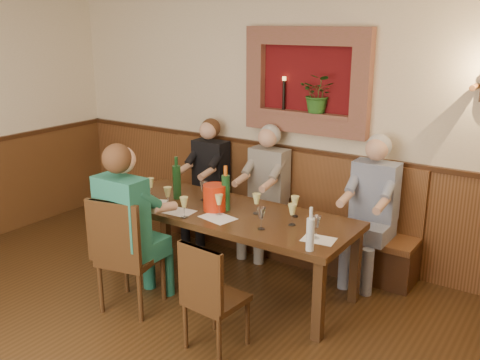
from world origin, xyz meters
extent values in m
cube|color=beige|center=(0.00, 3.00, 1.40)|extent=(6.00, 0.04, 2.80)
cube|color=#4D2F16|center=(0.00, 2.98, 0.55)|extent=(6.00, 0.04, 1.10)
cube|color=#381E0F|center=(0.00, 2.98, 1.12)|extent=(6.02, 0.06, 0.05)
cube|color=#5B0D10|center=(0.20, 2.98, 1.85)|extent=(1.00, 0.02, 0.70)
cube|color=brown|center=(0.20, 2.94, 2.29)|extent=(1.36, 0.12, 0.18)
cube|color=brown|center=(0.20, 2.94, 1.41)|extent=(1.36, 0.12, 0.18)
cube|color=brown|center=(-0.39, 2.94, 1.85)|extent=(0.18, 0.12, 0.70)
cube|color=brown|center=(0.79, 2.94, 1.85)|extent=(0.18, 0.12, 0.70)
cube|color=brown|center=(0.20, 2.94, 1.52)|extent=(1.00, 0.14, 0.04)
imported|color=#285D1F|center=(0.35, 2.94, 1.74)|extent=(0.35, 0.30, 0.39)
cylinder|color=black|center=(-0.05, 2.94, 1.69)|extent=(0.03, 0.03, 0.30)
cylinder|color=#FFBF59|center=(-0.05, 2.94, 1.86)|extent=(0.04, 0.04, 0.04)
cylinder|color=#4D2F16|center=(1.80, 2.88, 1.90)|extent=(0.05, 0.18, 0.05)
cube|color=#392211|center=(0.00, 1.85, 0.72)|extent=(2.40, 0.90, 0.06)
cube|color=#392211|center=(-1.12, 1.48, 0.34)|extent=(0.08, 0.08, 0.69)
cube|color=#392211|center=(1.12, 1.48, 0.34)|extent=(0.08, 0.08, 0.69)
cube|color=#392211|center=(-1.12, 2.22, 0.34)|extent=(0.08, 0.08, 0.69)
cube|color=#392211|center=(1.12, 2.22, 0.34)|extent=(0.08, 0.08, 0.69)
cube|color=#381E0F|center=(0.00, 2.76, 0.20)|extent=(3.00, 0.40, 0.40)
cube|color=#4D2F16|center=(0.00, 2.76, 0.42)|extent=(3.00, 0.45, 0.06)
cube|color=#4D2F16|center=(0.00, 2.95, 0.78)|extent=(3.00, 0.06, 0.66)
cube|color=#392211|center=(-0.47, 1.05, 0.22)|extent=(0.52, 0.52, 0.44)
cube|color=#392211|center=(-0.47, 1.05, 0.46)|extent=(0.55, 0.55, 0.05)
cube|color=#392211|center=(-0.42, 0.85, 0.76)|extent=(0.46, 0.14, 0.54)
cube|color=#392211|center=(0.51, 0.97, 0.19)|extent=(0.40, 0.40, 0.38)
cube|color=#392211|center=(0.51, 0.97, 0.40)|extent=(0.42, 0.42, 0.05)
cube|color=#392211|center=(0.50, 0.79, 0.66)|extent=(0.40, 0.07, 0.47)
cube|color=black|center=(-0.89, 2.62, 0.23)|extent=(0.40, 0.42, 0.45)
cube|color=black|center=(-0.89, 2.78, 0.87)|extent=(0.40, 0.21, 0.53)
sphere|color=#D8A384|center=(-0.89, 2.74, 1.26)|extent=(0.20, 0.20, 0.20)
sphere|color=#4C2D19|center=(-0.89, 2.79, 1.27)|extent=(0.22, 0.22, 0.22)
cube|color=#625C5A|center=(-0.12, 2.61, 0.23)|extent=(0.41, 0.43, 0.45)
cube|color=#625C5A|center=(-0.12, 2.78, 0.87)|extent=(0.41, 0.21, 0.54)
sphere|color=#D8A384|center=(-0.12, 2.74, 1.27)|extent=(0.20, 0.20, 0.20)
sphere|color=#B2B2B2|center=(-0.12, 2.79, 1.29)|extent=(0.22, 0.22, 0.22)
cube|color=navy|center=(1.06, 2.61, 0.23)|extent=(0.42, 0.44, 0.45)
cube|color=navy|center=(1.06, 2.78, 0.89)|extent=(0.42, 0.22, 0.55)
sphere|color=#D8A384|center=(1.06, 2.74, 1.30)|extent=(0.21, 0.21, 0.21)
sphere|color=#B2B2B2|center=(1.06, 2.79, 1.32)|extent=(0.23, 0.23, 0.23)
cube|color=#195659|center=(-0.47, 1.16, 0.23)|extent=(0.45, 0.47, 0.45)
cube|color=#195659|center=(-0.47, 0.98, 0.91)|extent=(0.45, 0.23, 0.59)
sphere|color=#D8A384|center=(-0.47, 1.02, 1.35)|extent=(0.22, 0.22, 0.22)
sphere|color=#4C2D19|center=(-0.47, 0.97, 1.37)|extent=(0.25, 0.25, 0.25)
cylinder|color=red|center=(-0.11, 1.80, 0.87)|extent=(0.23, 0.23, 0.24)
cylinder|color=#19471E|center=(-0.03, 1.85, 0.92)|extent=(0.10, 0.10, 0.33)
cylinder|color=orange|center=(-0.03, 1.85, 1.13)|extent=(0.04, 0.04, 0.09)
cylinder|color=#19471E|center=(-0.62, 1.87, 0.92)|extent=(0.09, 0.09, 0.33)
cylinder|color=#19471E|center=(-0.62, 1.87, 1.13)|extent=(0.04, 0.04, 0.09)
cylinder|color=silver|center=(1.03, 1.47, 0.88)|extent=(0.08, 0.08, 0.26)
cylinder|color=silver|center=(1.03, 1.47, 1.05)|extent=(0.03, 0.03, 0.09)
cube|color=white|center=(-0.76, 1.61, 0.75)|extent=(0.38, 0.33, 0.00)
cube|color=white|center=(0.03, 1.65, 0.75)|extent=(0.34, 0.28, 0.00)
cube|color=white|center=(1.00, 1.70, 0.75)|extent=(0.28, 0.22, 0.00)
cube|color=white|center=(-0.36, 1.57, 0.75)|extent=(0.31, 0.23, 0.00)
camera|label=1|loc=(2.68, -1.94, 2.43)|focal=40.00mm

